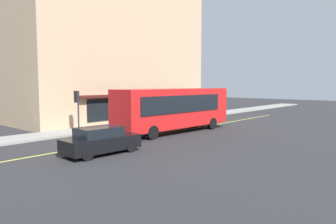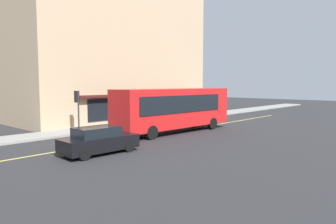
# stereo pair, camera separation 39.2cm
# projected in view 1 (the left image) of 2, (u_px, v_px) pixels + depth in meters

# --- Properties ---
(ground) EXTENTS (120.00, 120.00, 0.00)m
(ground) POSITION_uv_depth(u_px,v_px,m) (176.00, 131.00, 25.55)
(ground) COLOR #28282B
(sidewalk) EXTENTS (80.00, 2.90, 0.15)m
(sidewalk) POSITION_uv_depth(u_px,v_px,m) (130.00, 125.00, 29.30)
(sidewalk) COLOR gray
(sidewalk) RESTS_ON ground
(lane_centre_stripe) EXTENTS (36.00, 0.16, 0.01)m
(lane_centre_stripe) POSITION_uv_depth(u_px,v_px,m) (176.00, 131.00, 25.55)
(lane_centre_stripe) COLOR #D8D14C
(lane_centre_stripe) RESTS_ON ground
(storefront_building) EXTENTS (21.31, 10.89, 14.51)m
(storefront_building) POSITION_uv_depth(u_px,v_px,m) (108.00, 54.00, 35.00)
(storefront_building) COLOR tan
(storefront_building) RESTS_ON ground
(bus) EXTENTS (11.22, 2.95, 3.50)m
(bus) POSITION_uv_depth(u_px,v_px,m) (175.00, 108.00, 24.95)
(bus) COLOR red
(bus) RESTS_ON ground
(traffic_light) EXTENTS (0.30, 0.52, 3.20)m
(traffic_light) POSITION_uv_depth(u_px,v_px,m) (77.00, 101.00, 24.13)
(traffic_light) COLOR #2D2D33
(traffic_light) RESTS_ON sidewalk
(car_black) EXTENTS (4.37, 2.00, 1.52)m
(car_black) POSITION_uv_depth(u_px,v_px,m) (101.00, 141.00, 17.27)
(car_black) COLOR black
(car_black) RESTS_ON ground
(pedestrian_near_storefront) EXTENTS (0.34, 0.34, 1.76)m
(pedestrian_near_storefront) POSITION_uv_depth(u_px,v_px,m) (201.00, 106.00, 37.43)
(pedestrian_near_storefront) COLOR black
(pedestrian_near_storefront) RESTS_ON sidewalk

